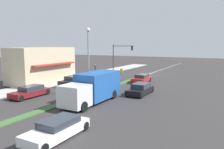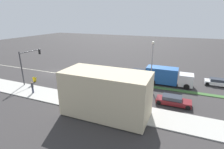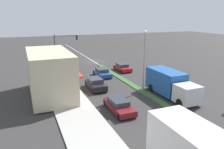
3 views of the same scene
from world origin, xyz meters
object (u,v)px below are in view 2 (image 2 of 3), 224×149
Objects in this scene: suv_black at (139,73)px; coupe_blue at (97,81)px; pedestrian at (32,87)px; van_white at (219,82)px; street_lamp at (152,58)px; delivery_truck at (167,76)px; hatchback_red at (99,72)px; traffic_signal_main at (28,61)px; sedan_maroon at (173,100)px; sedan_dark at (121,91)px; warning_aframe_sign at (35,79)px.

coupe_blue is (7.20, -5.49, 0.00)m from suv_black.
pedestrian is 29.89m from van_white.
suv_black is at bearing -90.00° from van_white.
street_lamp reaches higher than van_white.
delivery_truck is 1.93× the size of hatchback_red.
suv_black is (-5.00, -3.09, -4.18)m from street_lamp.
sedan_maroon is at bearing 92.74° from traffic_signal_main.
hatchback_red is at bearing -69.58° from suv_black.
street_lamp reaches higher than delivery_truck.
van_white is at bearing 110.29° from traffic_signal_main.
pedestrian reaches higher than sedan_dark.
pedestrian is at bearing -41.14° from suv_black.
traffic_signal_main reaches higher than delivery_truck.
sedan_maroon is at bearing 90.00° from sedan_dark.
suv_black is (-10.51, 16.27, 0.18)m from warning_aframe_sign.
coupe_blue is 0.96× the size of sedan_dark.
suv_black is 0.99× the size of sedan_maroon.
warning_aframe_sign is 0.21× the size of sedan_dark.
warning_aframe_sign is at bearing -74.12° from street_lamp.
van_white is (-14.43, 26.18, -0.47)m from pedestrian.
suv_black is at bearing -148.32° from street_lamp.
coupe_blue is at bearing -68.06° from delivery_truck.
warning_aframe_sign is 0.11× the size of delivery_truck.
warning_aframe_sign is 0.19× the size of van_white.
delivery_truck is 11.81m from coupe_blue.
sedan_maroon is at bearing 63.64° from hatchback_red.
suv_black is (-14.43, 12.61, -0.44)m from pedestrian.
hatchback_red is 21.28m from van_white.
van_white is (-10.00, 13.81, -0.11)m from sedan_dark.
sedan_maroon is at bearing -33.28° from van_white.
warning_aframe_sign is 11.66m from hatchback_red.
sedan_dark is 7.25m from sedan_maroon.
coupe_blue is at bearing -37.33° from suv_black.
pedestrian reaches higher than hatchback_red.
traffic_signal_main is 23.60m from delivery_truck.
sedan_dark is (-1.12, 16.28, -3.22)m from traffic_signal_main.
traffic_signal_main is 6.69× the size of warning_aframe_sign.
hatchback_red reaches higher than van_white.
warning_aframe_sign is 31.64m from van_white.
suv_black is (-2.80, 7.52, 0.01)m from hatchback_red.
warning_aframe_sign is 11.28m from coupe_blue.
delivery_truck is 1.72× the size of sedan_maroon.
hatchback_red is at bearing -134.67° from sedan_dark.
traffic_signal_main reaches higher than sedan_maroon.
pedestrian is 21.46m from delivery_truck.
hatchback_red is at bearing 156.38° from pedestrian.
sedan_dark reaches higher than coupe_blue.
suv_black is 9.05m from coupe_blue.
hatchback_red reaches higher than sedan_maroon.
warning_aframe_sign is at bearing -136.91° from pedestrian.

